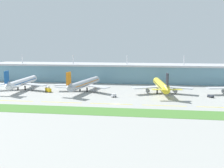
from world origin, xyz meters
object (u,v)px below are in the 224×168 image
baggage_cart (114,95)px  pushback_tug (211,96)px  airliner_nearest (22,82)px  airliner_near_middle (84,84)px  fuel_truck (48,89)px  airliner_far_middle (161,85)px

baggage_cart → pushback_tug: bearing=6.9°
airliner_nearest → pushback_tug: (153.06, -11.97, -5.34)m
pushback_tug → airliner_near_middle: bearing=173.0°
airliner_nearest → baggage_cart: 85.02m
fuel_truck → airliner_nearest: bearing=165.4°
pushback_tug → airliner_far_middle: bearing=161.6°
fuel_truck → airliner_far_middle: bearing=4.1°
pushback_tug → fuel_truck: size_ratio=0.71×
airliner_nearest → airliner_far_middle: (117.68, -0.20, -0.00)m
airliner_nearest → baggage_cart: (82.34, -20.50, -5.18)m
pushback_tug → fuel_truck: 127.11m
baggage_cart → airliner_near_middle: bearing=143.3°
airliner_far_middle → baggage_cart: 41.08m
airliner_nearest → pushback_tug: bearing=-4.5°
airliner_nearest → airliner_near_middle: bearing=0.1°
airliner_far_middle → fuel_truck: airliner_far_middle is taller
fuel_truck → baggage_cart: 57.94m
airliner_far_middle → airliner_near_middle: bearing=179.7°
pushback_tug → baggage_cart: 71.22m
airliner_near_middle → pushback_tug: 99.17m
airliner_far_middle → pushback_tug: (35.37, -11.77, -5.34)m
airliner_near_middle → airliner_far_middle: 62.91m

